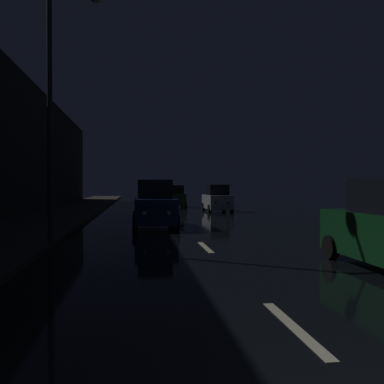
% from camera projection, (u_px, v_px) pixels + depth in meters
% --- Properties ---
extents(ground, '(26.03, 84.00, 0.02)m').
position_uv_depth(ground, '(169.00, 215.00, 26.78)').
color(ground, black).
extents(sidewalk_left, '(4.40, 84.00, 0.15)m').
position_uv_depth(sidewalk_left, '(61.00, 214.00, 25.87)').
color(sidewalk_left, '#38332B').
rests_on(sidewalk_left, ground).
extents(lane_centerline, '(0.16, 17.66, 0.01)m').
position_uv_depth(lane_centerline, '(198.00, 241.00, 14.06)').
color(lane_centerline, beige).
rests_on(lane_centerline, ground).
extents(streetlamp_overhead, '(1.70, 0.44, 8.00)m').
position_uv_depth(streetlamp_overhead, '(64.00, 77.00, 12.67)').
color(streetlamp_overhead, '#2D2D30').
rests_on(streetlamp_overhead, ground).
extents(car_approaching_headlights, '(1.96, 4.25, 2.14)m').
position_uv_depth(car_approaching_headlights, '(155.00, 205.00, 18.73)').
color(car_approaching_headlights, '#141E51').
rests_on(car_approaching_headlights, ground).
extents(car_parked_right_far, '(1.79, 3.87, 1.95)m').
position_uv_depth(car_parked_right_far, '(217.00, 199.00, 29.93)').
color(car_parked_right_far, '#A5A8AD').
rests_on(car_parked_right_far, ground).
extents(car_distant_taillights, '(1.74, 3.77, 1.90)m').
position_uv_depth(car_distant_taillights, '(175.00, 197.00, 35.76)').
color(car_distant_taillights, '#0F3819').
rests_on(car_distant_taillights, ground).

